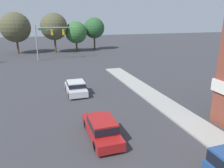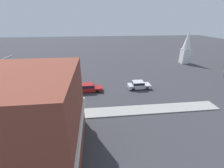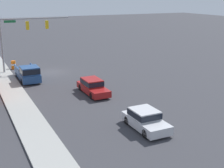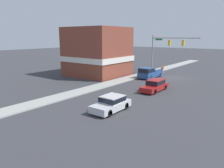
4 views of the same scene
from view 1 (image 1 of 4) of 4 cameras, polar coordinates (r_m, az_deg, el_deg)
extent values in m
cylinder|color=gray|center=(44.09, -19.08, 10.01)|extent=(0.22, 0.22, 6.64)
cylinder|color=gray|center=(43.99, -14.35, 14.09)|extent=(7.61, 0.18, 0.18)
cube|color=gold|center=(43.98, -15.42, 12.88)|extent=(0.36, 0.36, 1.05)
sphere|color=green|center=(43.76, -15.44, 13.27)|extent=(0.22, 0.22, 0.22)
cube|color=gold|center=(44.14, -12.58, 13.09)|extent=(0.36, 0.36, 1.05)
sphere|color=green|center=(43.93, -12.58, 13.48)|extent=(0.22, 0.22, 0.22)
cube|color=#196B38|center=(43.89, -17.80, 13.43)|extent=(1.40, 0.04, 0.30)
cylinder|color=black|center=(16.69, -6.82, -10.39)|extent=(0.22, 0.66, 0.66)
cylinder|color=black|center=(17.01, -1.64, -9.71)|extent=(0.22, 0.66, 0.66)
cylinder|color=black|center=(14.12, -4.27, -15.84)|extent=(0.22, 0.66, 0.66)
cylinder|color=black|center=(14.49, 1.88, -14.84)|extent=(0.22, 0.66, 0.66)
cube|color=maroon|center=(15.46, -2.83, -11.97)|extent=(1.77, 4.89, 0.62)
cube|color=maroon|center=(14.91, -2.56, -10.34)|extent=(1.63, 2.35, 0.66)
cube|color=black|center=(14.91, -2.56, -10.34)|extent=(1.64, 2.44, 0.46)
cylinder|color=black|center=(25.30, -11.76, -0.97)|extent=(0.22, 0.66, 0.66)
cylinder|color=black|center=(25.51, -8.02, -0.62)|extent=(0.22, 0.66, 0.66)
cylinder|color=black|center=(22.81, -10.98, -2.92)|extent=(0.22, 0.66, 0.66)
cylinder|color=black|center=(23.05, -6.84, -2.51)|extent=(0.22, 0.66, 0.66)
cube|color=silver|center=(24.09, -9.43, -1.31)|extent=(1.90, 4.26, 0.65)
cube|color=silver|center=(23.66, -9.41, -0.04)|extent=(1.75, 2.05, 0.62)
cube|color=black|center=(23.66, -9.41, -0.04)|extent=(1.77, 2.13, 0.43)
cylinder|color=#4C3823|center=(54.98, -23.38, 8.80)|extent=(0.44, 0.44, 2.91)
sphere|color=#4C4C33|center=(54.64, -23.93, 13.38)|extent=(6.61, 6.61, 6.61)
cylinder|color=#4C3823|center=(53.84, -14.57, 9.66)|extent=(0.44, 0.44, 3.22)
sphere|color=#4C4C33|center=(53.50, -14.93, 14.30)|extent=(6.13, 6.13, 6.13)
cylinder|color=#4C3823|center=(54.91, -9.20, 9.58)|extent=(0.44, 0.44, 2.20)
sphere|color=#336633|center=(54.59, -9.37, 13.16)|extent=(5.21, 5.21, 5.21)
cylinder|color=#4C3823|center=(57.36, -4.58, 10.50)|extent=(0.44, 0.44, 3.12)
sphere|color=#28562D|center=(57.05, -4.68, 14.38)|extent=(5.16, 5.16, 5.16)
camera|label=2|loc=(32.59, 48.30, 19.38)|focal=24.00mm
camera|label=3|loc=(43.39, 1.98, 19.17)|focal=50.00mm
camera|label=4|loc=(39.32, -31.84, 12.98)|focal=35.00mm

